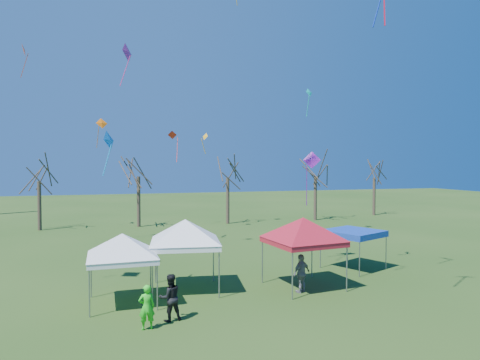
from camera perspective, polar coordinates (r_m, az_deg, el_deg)
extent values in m
plane|color=#244616|center=(17.45, -0.33, -17.08)|extent=(140.00, 140.00, 0.00)
cylinder|color=#3D2D21|center=(41.10, -25.17, -3.13)|extent=(0.32, 0.32, 4.28)
cylinder|color=#3D2D21|center=(40.41, -13.36, -2.81)|extent=(0.32, 0.32, 4.64)
cylinder|color=#3D2D21|center=(41.42, -1.64, -2.75)|extent=(0.32, 0.32, 4.49)
cylinder|color=#3D2D21|center=(44.69, 10.01, -2.43)|extent=(0.32, 0.32, 4.47)
cylinder|color=#3D2D21|center=(50.71, 17.44, -2.10)|extent=(0.32, 0.32, 4.23)
cylinder|color=gray|center=(17.47, -19.45, -14.10)|extent=(0.05, 0.05, 1.80)
cylinder|color=gray|center=(19.89, -19.23, -12.10)|extent=(0.05, 0.05, 1.80)
cylinder|color=gray|center=(17.57, -10.97, -13.92)|extent=(0.05, 0.05, 1.80)
cylinder|color=gray|center=(19.98, -11.84, -11.96)|extent=(0.05, 0.05, 1.80)
cube|color=white|center=(18.45, -15.40, -9.97)|extent=(2.75, 2.75, 0.22)
pyramid|color=white|center=(18.26, -15.43, -6.88)|extent=(3.81, 3.81, 0.90)
cylinder|color=gray|center=(18.69, -11.61, -12.62)|extent=(0.06, 0.06, 2.00)
cylinder|color=gray|center=(21.41, -11.20, -10.72)|extent=(0.06, 0.06, 2.00)
cylinder|color=gray|center=(18.75, -2.80, -12.53)|extent=(0.06, 0.06, 2.00)
cylinder|color=gray|center=(21.46, -3.56, -10.65)|extent=(0.06, 0.06, 2.00)
cube|color=white|center=(19.79, -7.31, -8.43)|extent=(3.40, 3.40, 0.24)
pyramid|color=white|center=(19.61, -7.32, -5.21)|extent=(4.21, 4.21, 1.00)
cylinder|color=gray|center=(18.66, 7.00, -12.59)|extent=(0.06, 0.06, 2.02)
cylinder|color=gray|center=(21.06, 3.00, -10.87)|extent=(0.06, 0.06, 2.02)
cylinder|color=gray|center=(20.20, 14.05, -11.50)|extent=(0.06, 0.06, 2.02)
cylinder|color=gray|center=(22.45, 9.56, -10.09)|extent=(0.06, 0.06, 2.02)
cube|color=#A5101F|center=(20.31, 8.42, -8.13)|extent=(3.38, 3.38, 0.24)
pyramid|color=#A5101F|center=(20.14, 8.44, -4.96)|extent=(4.25, 4.25, 1.01)
cylinder|color=gray|center=(22.92, 15.64, -10.17)|extent=(0.05, 0.05, 1.79)
cylinder|color=gray|center=(24.38, 10.67, -9.39)|extent=(0.05, 0.05, 1.79)
cylinder|color=gray|center=(25.01, 18.89, -9.18)|extent=(0.05, 0.05, 1.79)
cylinder|color=gray|center=(26.35, 14.14, -8.55)|extent=(0.05, 0.05, 1.79)
cube|color=#0F35A2|center=(24.45, 14.86, -7.00)|extent=(3.55, 3.55, 0.22)
cube|color=#0F35A2|center=(24.43, 14.86, -6.62)|extent=(3.55, 3.55, 0.11)
imported|color=#29D922|center=(15.81, -12.34, -16.21)|extent=(0.60, 0.42, 1.56)
imported|color=black|center=(16.43, -9.32, -15.18)|extent=(0.94, 0.78, 1.72)
imported|color=slate|center=(19.74, 8.19, -12.21)|extent=(1.10, 0.80, 1.73)
cone|color=#DD3197|center=(30.13, -14.76, 16.15)|extent=(0.92, 1.31, 1.30)
cube|color=#DD3197|center=(29.52, -15.07, 13.88)|extent=(0.70, 0.41, 1.94)
cone|color=#1584E5|center=(19.69, -17.03, 5.14)|extent=(0.68, 0.91, 0.87)
cube|color=#1584E5|center=(19.47, -17.30, 2.53)|extent=(0.42, 0.26, 1.37)
cone|color=#F7AC1A|center=(37.39, -4.69, 5.82)|extent=(0.59, 0.75, 0.65)
cube|color=#F7AC1A|center=(37.52, -4.91, 4.52)|extent=(0.46, 0.26, 1.36)
cone|color=orange|center=(38.94, -17.95, 7.23)|extent=(1.13, 0.81, 0.95)
cube|color=orange|center=(38.75, -18.43, 5.49)|extent=(0.27, 0.72, 1.88)
cone|color=purple|center=(24.89, 9.57, 2.67)|extent=(1.07, 0.75, 1.01)
cube|color=purple|center=(24.92, 8.89, -0.68)|extent=(0.30, 0.57, 2.42)
cone|color=red|center=(39.44, -9.02, 5.97)|extent=(0.89, 0.58, 0.78)
cube|color=red|center=(39.32, -8.38, 4.02)|extent=(0.27, 0.88, 2.30)
cone|color=#E3410B|center=(40.42, -26.83, 15.22)|extent=(0.58, 1.20, 1.14)
cube|color=#E3410B|center=(39.85, -26.80, 13.49)|extent=(0.62, 0.15, 2.05)
cone|color=#0CB5A2|center=(42.89, 9.22, 11.48)|extent=(0.98, 0.74, 0.85)
cube|color=#0CB5A2|center=(42.57, 9.05, 9.79)|extent=(0.20, 0.37, 2.15)
cube|color=#1133BE|center=(21.60, 17.93, 20.95)|extent=(0.67, 0.20, 1.80)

